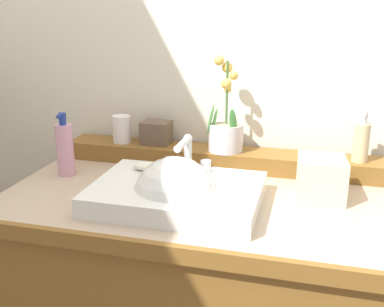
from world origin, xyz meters
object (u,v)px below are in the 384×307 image
Objects in this scene: potted_plant at (226,129)px; lotion_bottle at (65,149)px; tumbler_cup at (122,129)px; tissue_box at (321,179)px; trinket_box at (156,133)px; soap_dispenser at (361,141)px; soap_bar at (145,166)px; sink_basin at (176,196)px.

potted_plant reaches higher than lotion_bottle.
tumbler_cup is 0.74× the size of tissue_box.
tumbler_cup is 0.99× the size of trinket_box.
trinket_box is at bearing 159.57° from tissue_box.
soap_dispenser reaches higher than lotion_bottle.
trinket_box is (-0.05, 0.26, 0.03)m from soap_bar.
soap_bar is 0.22× the size of potted_plant.
trinket_box reaches higher than tissue_box.
soap_dispenser is 0.94m from lotion_bottle.
sink_basin is 0.46m from tumbler_cup.
soap_dispenser is at bearing -0.44° from tumbler_cup.
trinket_box is at bearing 116.66° from sink_basin.
soap_bar is 0.67m from soap_dispenser.
trinket_box is (-0.68, 0.02, -0.03)m from soap_dispenser.
soap_bar is 0.32m from potted_plant.
soap_bar is 0.52m from tissue_box.
sink_basin is 4.74× the size of trinket_box.
sink_basin is at bearing -60.11° from trinket_box.
potted_plant is 1.53× the size of lotion_bottle.
sink_basin is 2.88× the size of soap_dispenser.
soap_bar is 0.34× the size of lotion_bottle.
potted_plant is 1.97× the size of soap_dispenser.
potted_plant is 2.43× the size of tissue_box.
soap_bar is 0.72× the size of tumbler_cup.
tissue_box is (-0.11, -0.19, -0.07)m from soap_dispenser.
potted_plant reaches higher than tumbler_cup.
soap_dispenser is at bearing 12.12° from lotion_bottle.
trinket_box is at bearing 175.67° from potted_plant.
tissue_box is at bearing 4.98° from soap_bar.
tissue_box is (0.57, -0.21, -0.04)m from trinket_box.
potted_plant reaches higher than tissue_box.
soap_bar is at bearing -130.16° from potted_plant.
soap_dispenser is 1.66× the size of tumbler_cup.
potted_plant reaches higher than soap_bar.
tumbler_cup is 0.47× the size of lotion_bottle.
tissue_box is at bearing -31.40° from potted_plant.
trinket_box is (-0.25, 0.02, -0.03)m from potted_plant.
potted_plant is (0.20, 0.24, 0.07)m from soap_bar.
potted_plant is 0.25m from trinket_box.
lotion_bottle is (-0.24, -0.22, -0.01)m from trinket_box.
soap_dispenser is (0.63, 0.23, 0.06)m from soap_bar.
soap_bar is 0.72× the size of trinket_box.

